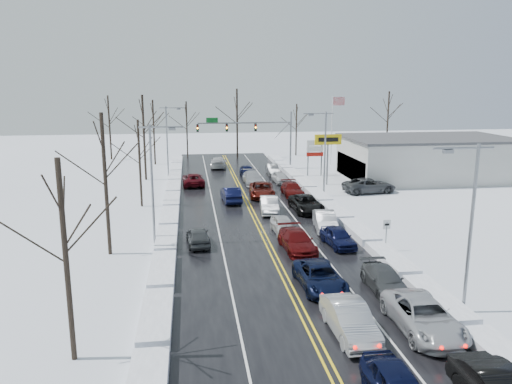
{
  "coord_description": "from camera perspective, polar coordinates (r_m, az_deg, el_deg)",
  "views": [
    {
      "loc": [
        -5.69,
        -40.84,
        11.97
      ],
      "look_at": [
        0.03,
        1.73,
        2.5
      ],
      "focal_mm": 35.0,
      "sensor_mm": 36.0,
      "label": 1
    }
  ],
  "objects": [
    {
      "name": "snow_bank_left",
      "position": [
        44.52,
        -9.85,
        -3.35
      ],
      "size": [
        1.57,
        72.0,
        0.6
      ],
      "primitive_type": "cube",
      "color": "white",
      "rests_on": "ground"
    },
    {
      "name": "queued_car_16",
      "position": [
        60.6,
        2.78,
        1.02
      ],
      "size": [
        1.84,
        4.02,
        1.34
      ],
      "primitive_type": "imported",
      "rotation": [
        0.0,
        0.0,
        0.07
      ],
      "color": "silver",
      "rests_on": "ground"
    },
    {
      "name": "queued_car_11",
      "position": [
        30.78,
        14.44,
        -10.86
      ],
      "size": [
        1.95,
        4.64,
        1.34
      ],
      "primitive_type": "imported",
      "rotation": [
        0.0,
        0.0,
        -0.02
      ],
      "color": "#3C3E41",
      "rests_on": "ground"
    },
    {
      "name": "oncoming_car_3",
      "position": [
        37.99,
        -6.61,
        -6.02
      ],
      "size": [
        1.92,
        4.16,
        1.38
      ],
      "primitive_type": "imported",
      "rotation": [
        0.0,
        0.0,
        3.21
      ],
      "color": "#3C3F40",
      "rests_on": "ground"
    },
    {
      "name": "speed_limit_sign",
      "position": [
        37.13,
        14.69,
        -4.16
      ],
      "size": [
        0.55,
        0.09,
        2.35
      ],
      "color": "slate",
      "rests_on": "ground"
    },
    {
      "name": "road_surface",
      "position": [
        44.84,
        -0.09,
        -3.04
      ],
      "size": [
        14.0,
        84.0,
        0.01
      ],
      "primitive_type": "cube",
      "color": "black",
      "rests_on": "ground"
    },
    {
      "name": "queued_car_4",
      "position": [
        40.65,
        3.1,
        -4.71
      ],
      "size": [
        1.79,
        4.07,
        1.36
      ],
      "primitive_type": "imported",
      "rotation": [
        0.0,
        0.0,
        0.04
      ],
      "color": "silver",
      "rests_on": "ground"
    },
    {
      "name": "used_vehicles_sign",
      "position": [
        65.47,
        6.75,
        4.75
      ],
      "size": [
        2.2,
        0.22,
        4.65
      ],
      "color": "slate",
      "rests_on": "ground"
    },
    {
      "name": "ground",
      "position": [
        42.94,
        0.26,
        -3.75
      ],
      "size": [
        160.0,
        160.0,
        0.0
      ],
      "primitive_type": "plane",
      "color": "silver",
      "rests_on": "ground"
    },
    {
      "name": "streetlight_se",
      "position": [
        27.6,
        23.11,
        -2.55
      ],
      "size": [
        3.2,
        0.25,
        9.0
      ],
      "color": "slate",
      "rests_on": "ground"
    },
    {
      "name": "tires_plus_sign",
      "position": [
        59.51,
        8.22,
        5.57
      ],
      "size": [
        3.2,
        0.34,
        6.0
      ],
      "color": "slate",
      "rests_on": "ground"
    },
    {
      "name": "queued_car_3",
      "position": [
        36.62,
        4.69,
        -6.69
      ],
      "size": [
        2.36,
        5.2,
        1.48
      ],
      "primitive_type": "imported",
      "rotation": [
        0.0,
        0.0,
        0.06
      ],
      "color": "#4B0A0B",
      "rests_on": "ground"
    },
    {
      "name": "oncoming_car_1",
      "position": [
        59.63,
        -7.16,
        0.75
      ],
      "size": [
        2.68,
        5.36,
        1.46
      ],
      "primitive_type": "imported",
      "rotation": [
        0.0,
        0.0,
        3.19
      ],
      "color": "#4D0A11",
      "rests_on": "ground"
    },
    {
      "name": "queued_car_15",
      "position": [
        53.99,
        4.15,
        -0.41
      ],
      "size": [
        1.99,
        4.87,
        1.41
      ],
      "primitive_type": "imported",
      "rotation": [
        0.0,
        0.0,
        -0.0
      ],
      "color": "#4D0B0A",
      "rests_on": "ground"
    },
    {
      "name": "streetlight_nw",
      "position": [
        65.24,
        -9.97,
        6.39
      ],
      "size": [
        3.2,
        0.25,
        9.0
      ],
      "color": "slate",
      "rests_on": "ground"
    },
    {
      "name": "queued_car_6",
      "position": [
        53.23,
        0.68,
        -0.56
      ],
      "size": [
        3.0,
        5.72,
        1.54
      ],
      "primitive_type": "imported",
      "rotation": [
        0.0,
        0.0,
        -0.08
      ],
      "color": "#4B0F0A",
      "rests_on": "ground"
    },
    {
      "name": "tree_far_b",
      "position": [
        82.04,
        -7.94,
        8.34
      ],
      "size": [
        3.6,
        3.6,
        9.0
      ],
      "color": "#2D231C",
      "rests_on": "ground"
    },
    {
      "name": "tree_left_b",
      "position": [
        35.67,
        -16.99,
        3.86
      ],
      "size": [
        4.0,
        4.0,
        10.0
      ],
      "color": "#2D231C",
      "rests_on": "ground"
    },
    {
      "name": "tree_far_d",
      "position": [
        83.46,
        4.65,
        8.25
      ],
      "size": [
        3.4,
        3.4,
        8.5
      ],
      "color": "#2D231C",
      "rests_on": "ground"
    },
    {
      "name": "oncoming_car_0",
      "position": [
        51.12,
        -2.87,
        -1.12
      ],
      "size": [
        1.96,
        4.84,
        1.56
      ],
      "primitive_type": "imported",
      "rotation": [
        0.0,
        0.0,
        3.21
      ],
      "color": "black",
      "rests_on": "ground"
    },
    {
      "name": "streetlight_ne",
      "position": [
        53.15,
        7.69,
        5.12
      ],
      "size": [
        3.2,
        0.25,
        9.0
      ],
      "color": "slate",
      "rests_on": "ground"
    },
    {
      "name": "oncoming_car_2",
      "position": [
        71.68,
        -4.31,
        2.78
      ],
      "size": [
        2.66,
        5.56,
        1.56
      ],
      "primitive_type": "imported",
      "rotation": [
        0.0,
        0.0,
        3.05
      ],
      "color": "silver",
      "rests_on": "ground"
    },
    {
      "name": "queued_car_10",
      "position": [
        26.75,
        18.49,
        -14.84
      ],
      "size": [
        2.72,
        5.74,
        1.58
      ],
      "primitive_type": "imported",
      "rotation": [
        0.0,
        0.0,
        -0.02
      ],
      "color": "#A9ACB1",
      "rests_on": "ground"
    },
    {
      "name": "queued_car_2",
      "position": [
        30.44,
        7.28,
        -10.83
      ],
      "size": [
        2.56,
        5.24,
        1.43
      ],
      "primitive_type": "imported",
      "rotation": [
        0.0,
        0.0,
        0.04
      ],
      "color": "black",
      "rests_on": "ground"
    },
    {
      "name": "streetlight_sw",
      "position": [
        37.53,
        -11.52,
        1.96
      ],
      "size": [
        3.2,
        0.25,
        9.0
      ],
      "color": "slate",
      "rests_on": "ground"
    },
    {
      "name": "queued_car_8",
      "position": [
        64.87,
        -1.02,
        1.8
      ],
      "size": [
        1.8,
        4.29,
        1.45
      ],
      "primitive_type": "imported",
      "rotation": [
        0.0,
        0.0,
        0.02
      ],
      "color": "black",
      "rests_on": "ground"
    },
    {
      "name": "snow_bank_right",
      "position": [
        46.43,
        9.26,
        -2.68
      ],
      "size": [
        1.57,
        72.0,
        0.6
      ],
      "primitive_type": "cube",
      "color": "white",
      "rests_on": "ground"
    },
    {
      "name": "tree_far_c",
      "position": [
        80.33,
        -2.18,
        9.36
      ],
      "size": [
        4.4,
        4.4,
        11.0
      ],
      "color": "#2D231C",
      "rests_on": "ground"
    },
    {
      "name": "queued_car_13",
      "position": [
        41.84,
        7.87,
        -4.31
      ],
      "size": [
        2.22,
        4.84,
        1.54
      ],
      "primitive_type": "imported",
      "rotation": [
        0.0,
        0.0,
        -0.13
      ],
      "color": "#A9ABB1",
      "rests_on": "ground"
    },
    {
      "name": "queued_car_5",
      "position": [
        46.9,
        1.51,
        -2.36
      ],
      "size": [
        1.99,
        4.68,
        1.5
      ],
      "primitive_type": "imported",
      "rotation": [
        0.0,
        0.0,
        -0.09
      ],
      "color": "#95979C",
      "rests_on": "ground"
    },
    {
      "name": "parked_car_0",
      "position": [
        56.66,
        12.78,
        -0.08
      ],
      "size": [
        6.15,
        3.37,
        1.63
      ],
      "primitive_type": "imported",
      "rotation": [
        0.0,
        0.0,
        1.69
      ],
      "color": "#3E4042",
      "rests_on": "ground"
    },
    {
      "name": "parked_car_2",
      "position": [
        66.31,
        10.54,
        1.82
      ],
      "size": [
        1.74,
        4.17,
        1.41
      ],
      "primitive_type": "imported",
      "rotation": [
        0.0,
        0.0,
        3.16
      ],
      "color": "black",
      "rests_on": "ground"
    },
    {
      "name": "tree_left_a",
      "position": [
        22.24,
        -21.22,
        -3.23
      ],
      "size": [
        3.6,
        3.6,
        9.0
      ],
      "color": "#2D231C",
      "rests_on": "ground"
    },
    {
      "name": "parked_car_1",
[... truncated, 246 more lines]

